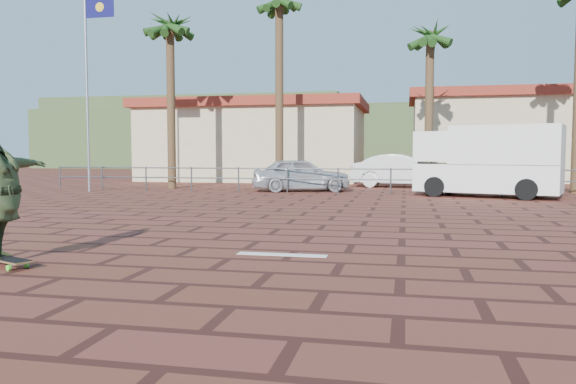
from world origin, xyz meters
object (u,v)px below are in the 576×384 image
(car_silver, at_px, (301,175))
(car_white, at_px, (403,171))
(campervan, at_px, (489,160))
(longboard, at_px, (0,259))

(car_silver, height_order, car_white, car_white)
(campervan, distance_m, car_silver, 7.28)
(longboard, relative_size, car_silver, 0.31)
(car_silver, bearing_deg, longboard, 158.30)
(longboard, bearing_deg, campervan, 82.19)
(longboard, bearing_deg, car_white, 97.04)
(campervan, height_order, car_silver, campervan)
(longboard, distance_m, campervan, 16.63)
(campervan, relative_size, car_silver, 1.31)
(campervan, xyz_separation_m, car_white, (-3.02, 5.01, -0.57))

